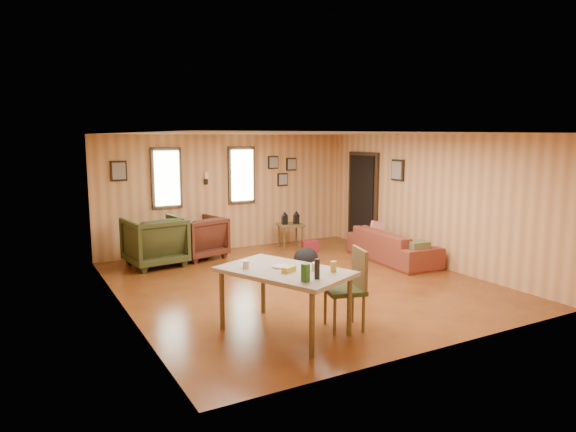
% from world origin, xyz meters
% --- Properties ---
extents(room, '(5.54, 6.04, 2.44)m').
position_xyz_m(room, '(0.17, 0.27, 1.21)').
color(room, brown).
rests_on(room, ground).
extents(sofa, '(0.75, 2.09, 0.80)m').
position_xyz_m(sofa, '(2.31, 0.46, 0.40)').
color(sofa, brown).
rests_on(sofa, ground).
extents(recliner_brown, '(1.05, 1.01, 0.90)m').
position_xyz_m(recliner_brown, '(-0.84, 2.48, 0.45)').
color(recliner_brown, '#462015').
rests_on(recliner_brown, ground).
extents(recliner_green, '(1.08, 1.03, 1.00)m').
position_xyz_m(recliner_green, '(-1.75, 2.27, 0.50)').
color(recliner_green, '#2D3217').
rests_on(recliner_green, ground).
extents(end_table, '(0.70, 0.66, 0.78)m').
position_xyz_m(end_table, '(-1.30, 2.79, 0.44)').
color(end_table, brown).
rests_on(end_table, ground).
extents(side_table, '(0.59, 0.59, 0.80)m').
position_xyz_m(side_table, '(1.17, 2.40, 0.54)').
color(side_table, brown).
rests_on(side_table, ground).
extents(cooler, '(0.38, 0.32, 0.23)m').
position_xyz_m(cooler, '(1.36, 1.91, 0.12)').
color(cooler, maroon).
rests_on(cooler, ground).
extents(backpack, '(0.50, 0.39, 0.40)m').
position_xyz_m(backpack, '(0.54, 0.72, 0.20)').
color(backpack, black).
rests_on(backpack, ground).
extents(sofa_pillows, '(0.50, 1.54, 0.32)m').
position_xyz_m(sofa_pillows, '(2.27, 0.26, 0.49)').
color(sofa_pillows, '#515630').
rests_on(sofa_pillows, sofa).
extents(dining_table, '(1.47, 1.78, 1.01)m').
position_xyz_m(dining_table, '(-1.22, -1.75, 0.72)').
color(dining_table, gray).
rests_on(dining_table, ground).
extents(dining_chair, '(0.55, 0.55, 1.00)m').
position_xyz_m(dining_chair, '(-0.44, -1.99, 0.56)').
color(dining_chair, '#2D3217').
rests_on(dining_chair, ground).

